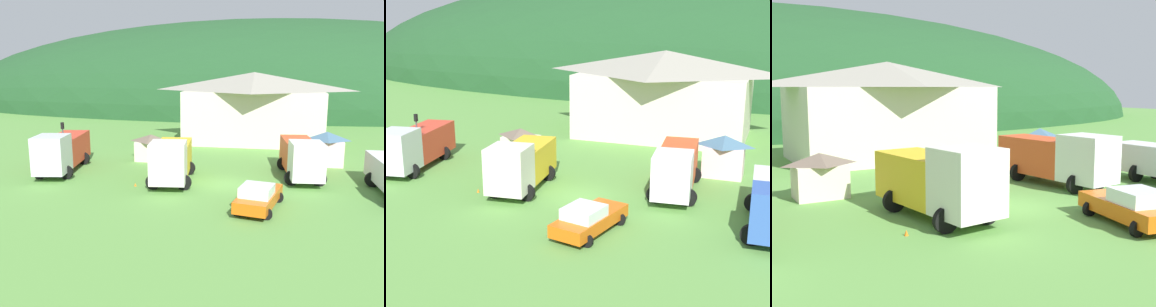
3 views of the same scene
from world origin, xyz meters
The scene contains 12 objects.
ground_plane centered at (0.00, 0.00, 0.00)m, with size 200.00×200.00×0.00m, color #5B9342.
forested_hill_backdrop centered at (0.00, 63.99, 0.00)m, with size 145.13×60.00×37.43m, color #1E4723.
depot_building centered at (1.11, 19.62, 4.18)m, with size 16.78×10.91×8.11m.
play_shed_cream centered at (-7.84, 7.01, 1.28)m, with size 2.95×2.17×2.48m.
play_shed_pink centered at (8.12, 7.98, 1.58)m, with size 3.06×2.17×3.06m.
tow_truck_silver centered at (-13.97, 1.45, 1.83)m, with size 4.02×8.74×3.46m.
heavy_rig_striped centered at (-4.17, -0.02, 1.83)m, with size 3.81×7.51×3.48m.
heavy_rig_white centered at (5.61, 3.10, 1.77)m, with size 3.59×8.20×3.27m.
service_pickup_orange centered at (2.57, -5.14, 0.83)m, with size 3.11×5.35×1.66m.
traffic_light_west centered at (-14.05, 1.91, 2.53)m, with size 0.20×0.32×4.13m.
traffic_cone_near_pickup centered at (-6.56, -1.64, 0.00)m, with size 0.36×0.36×0.48m, color orange.
traffic_cone_mid_row centered at (-5.27, 2.81, 0.00)m, with size 0.36×0.36×0.57m, color orange.
Camera 2 is at (11.72, -29.89, 11.61)m, focal length 49.08 mm.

